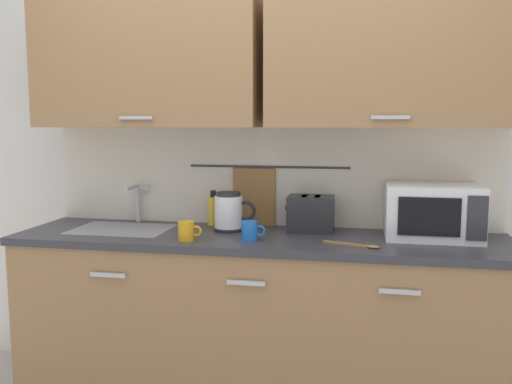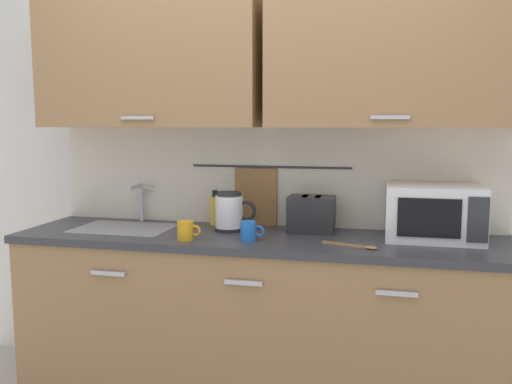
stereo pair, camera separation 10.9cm
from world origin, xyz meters
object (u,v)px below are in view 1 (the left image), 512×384
object	(u,v)px
dish_soap_bottle	(213,210)
mug_by_kettle	(250,231)
wooden_spoon	(358,245)
mug_near_sink	(187,231)
toaster	(311,214)
electric_kettle	(229,212)
microwave	(433,211)

from	to	relation	value
dish_soap_bottle	mug_by_kettle	xyz separation A→B (m)	(0.29, -0.36, -0.04)
wooden_spoon	mug_near_sink	bearing A→B (deg)	-177.59
mug_by_kettle	wooden_spoon	size ratio (longest dim) A/B	0.45
wooden_spoon	mug_by_kettle	bearing A→B (deg)	176.74
dish_soap_bottle	toaster	size ratio (longest dim) A/B	0.77
electric_kettle	wooden_spoon	xyz separation A→B (m)	(0.68, -0.24, -0.10)
microwave	mug_by_kettle	world-z (taller)	microwave
microwave	toaster	size ratio (longest dim) A/B	1.80
electric_kettle	mug_near_sink	size ratio (longest dim) A/B	1.89
microwave	mug_near_sink	distance (m)	1.23
mug_near_sink	wooden_spoon	bearing A→B (deg)	2.41
dish_soap_bottle	mug_near_sink	size ratio (longest dim) A/B	1.63
dish_soap_bottle	toaster	distance (m)	0.56
mug_near_sink	toaster	bearing A→B (deg)	31.07
mug_near_sink	electric_kettle	bearing A→B (deg)	62.23
microwave	wooden_spoon	world-z (taller)	microwave
toaster	electric_kettle	bearing A→B (deg)	-170.99
toaster	wooden_spoon	xyz separation A→B (m)	(0.25, -0.31, -0.09)
microwave	toaster	world-z (taller)	microwave
dish_soap_bottle	wooden_spoon	size ratio (longest dim) A/B	0.73
electric_kettle	mug_by_kettle	bearing A→B (deg)	-53.52
dish_soap_bottle	wooden_spoon	bearing A→B (deg)	-25.59
electric_kettle	mug_by_kettle	world-z (taller)	electric_kettle
dish_soap_bottle	electric_kettle	bearing A→B (deg)	-48.13
mug_near_sink	toaster	xyz separation A→B (m)	(0.57, 0.35, 0.05)
microwave	wooden_spoon	bearing A→B (deg)	-143.64
electric_kettle	dish_soap_bottle	bearing A→B (deg)	131.87
electric_kettle	mug_by_kettle	size ratio (longest dim) A/B	1.89
dish_soap_bottle	wooden_spoon	world-z (taller)	dish_soap_bottle
toaster	wooden_spoon	distance (m)	0.41
mug_by_kettle	electric_kettle	bearing A→B (deg)	126.48
microwave	wooden_spoon	distance (m)	0.47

